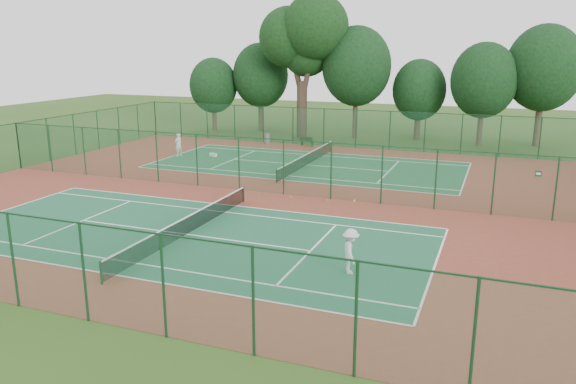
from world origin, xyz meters
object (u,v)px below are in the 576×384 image
(player_near, at_px, (351,251))
(kit_bag, at_px, (213,155))
(bench, at_px, (307,141))
(player_far, at_px, (178,145))
(trash_bin, at_px, (267,139))
(big_tree, at_px, (304,37))

(player_near, height_order, kit_bag, player_near)
(player_near, bearing_deg, bench, -0.94)
(player_far, relative_size, trash_bin, 1.95)
(player_far, relative_size, bench, 1.37)
(player_far, bearing_deg, bench, 151.74)
(kit_bag, bearing_deg, player_near, -29.32)
(player_far, height_order, kit_bag, player_far)
(player_near, xyz_separation_m, trash_bin, (-15.60, 27.90, -0.44))
(player_far, relative_size, kit_bag, 2.83)
(player_near, bearing_deg, big_tree, -0.90)
(player_far, relative_size, big_tree, 0.14)
(trash_bin, bearing_deg, bench, 2.32)
(player_near, relative_size, trash_bin, 1.86)
(player_near, height_order, big_tree, big_tree)
(bench, bearing_deg, player_near, -56.50)
(trash_bin, height_order, bench, trash_bin)
(player_near, relative_size, player_far, 0.95)
(kit_bag, relative_size, big_tree, 0.05)
(player_far, xyz_separation_m, trash_bin, (4.52, 8.47, -0.49))
(player_far, height_order, bench, player_far)
(player_near, height_order, trash_bin, player_near)
(kit_bag, height_order, big_tree, big_tree)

